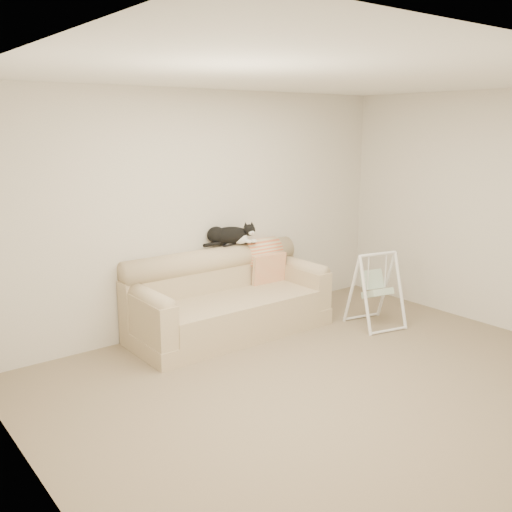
{
  "coord_description": "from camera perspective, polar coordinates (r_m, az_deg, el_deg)",
  "views": [
    {
      "loc": [
        -3.38,
        -3.29,
        2.23
      ],
      "look_at": [
        0.14,
        1.27,
        0.9
      ],
      "focal_mm": 40.0,
      "sensor_mm": 36.0,
      "label": 1
    }
  ],
  "objects": [
    {
      "name": "room_shell",
      "position": [
        4.77,
        8.03,
        4.42
      ],
      "size": [
        5.04,
        4.04,
        2.6
      ],
      "color": "beige",
      "rests_on": "ground"
    },
    {
      "name": "throw_blanket",
      "position": [
        6.71,
        0.55,
        0.06
      ],
      "size": [
        0.45,
        0.38,
        0.58
      ],
      "color": "#E86C40",
      "rests_on": "sofa"
    },
    {
      "name": "remote_b",
      "position": [
        6.54,
        -0.82,
        1.34
      ],
      "size": [
        0.18,
        0.1,
        0.02
      ],
      "color": "black",
      "rests_on": "sofa"
    },
    {
      "name": "sofa",
      "position": [
        6.25,
        -2.97,
        -4.5
      ],
      "size": [
        2.2,
        0.93,
        0.9
      ],
      "color": "tan",
      "rests_on": "ground"
    },
    {
      "name": "remote_a",
      "position": [
        6.43,
        -2.71,
        1.16
      ],
      "size": [
        0.19,
        0.08,
        0.03
      ],
      "color": "black",
      "rests_on": "sofa"
    },
    {
      "name": "ground_plane",
      "position": [
        5.22,
        7.48,
        -12.39
      ],
      "size": [
        5.0,
        5.0,
        0.0
      ],
      "primitive_type": "plane",
      "color": "#746350",
      "rests_on": "ground"
    },
    {
      "name": "baby_swing",
      "position": [
        6.56,
        11.88,
        -3.26
      ],
      "size": [
        0.62,
        0.65,
        0.85
      ],
      "color": "white",
      "rests_on": "ground"
    },
    {
      "name": "tuxedo_cat",
      "position": [
        6.42,
        -2.64,
        2.11
      ],
      "size": [
        0.64,
        0.38,
        0.25
      ],
      "color": "black",
      "rests_on": "sofa"
    }
  ]
}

